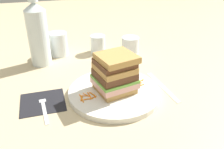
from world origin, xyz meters
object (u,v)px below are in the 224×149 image
at_px(main_plate, 114,92).
at_px(empty_tumbler_0, 98,44).
at_px(sandwich, 115,73).
at_px(juice_glass, 130,51).
at_px(napkin_dark, 43,102).
at_px(fork, 43,105).
at_px(water_bottle, 38,33).
at_px(knife, 163,87).
at_px(empty_tumbler_1, 59,44).

distance_m(main_plate, empty_tumbler_0, 0.35).
xyz_separation_m(sandwich, juice_glass, (0.13, 0.22, -0.03)).
height_order(napkin_dark, fork, fork).
bearing_deg(water_bottle, juice_glass, -11.64).
xyz_separation_m(knife, empty_tumbler_1, (-0.31, 0.37, 0.05)).
xyz_separation_m(napkin_dark, fork, (0.00, -0.02, 0.00)).
bearing_deg(fork, water_bottle, 89.69).
distance_m(napkin_dark, water_bottle, 0.31).
relative_size(juice_glass, water_bottle, 0.36).
bearing_deg(juice_glass, water_bottle, 168.36).
bearing_deg(main_plate, juice_glass, 60.26).
xyz_separation_m(sandwich, napkin_dark, (-0.22, 0.02, -0.08)).
distance_m(napkin_dark, knife, 0.39).
height_order(knife, juice_glass, juice_glass).
relative_size(napkin_dark, empty_tumbler_0, 1.74).
bearing_deg(main_plate, empty_tumbler_1, 111.61).
relative_size(fork, knife, 0.83).
bearing_deg(napkin_dark, main_plate, -3.85).
distance_m(water_bottle, empty_tumbler_0, 0.26).
bearing_deg(main_plate, fork, -178.10).
bearing_deg(empty_tumbler_1, napkin_dark, -102.53).
bearing_deg(empty_tumbler_0, fork, -124.36).
bearing_deg(empty_tumbler_1, main_plate, -68.39).
xyz_separation_m(empty_tumbler_0, empty_tumbler_1, (-0.17, 0.02, 0.01)).
bearing_deg(napkin_dark, knife, -2.52).
xyz_separation_m(main_plate, empty_tumbler_0, (0.02, 0.35, 0.03)).
height_order(juice_glass, water_bottle, water_bottle).
distance_m(water_bottle, empty_tumbler_1, 0.13).
bearing_deg(empty_tumbler_1, knife, -49.42).
xyz_separation_m(juice_glass, empty_tumbler_1, (-0.27, 0.14, 0.00)).
height_order(main_plate, knife, main_plate).
bearing_deg(empty_tumbler_0, main_plate, -93.73).
distance_m(main_plate, knife, 0.17).
height_order(knife, empty_tumbler_0, empty_tumbler_0).
height_order(main_plate, sandwich, sandwich).
xyz_separation_m(main_plate, napkin_dark, (-0.22, 0.01, -0.01)).
bearing_deg(fork, knife, 0.73).
bearing_deg(napkin_dark, empty_tumbler_0, 53.68).
xyz_separation_m(water_bottle, empty_tumbler_1, (0.07, 0.07, -0.08)).
xyz_separation_m(water_bottle, empty_tumbler_0, (0.24, 0.05, -0.09)).
xyz_separation_m(main_plate, knife, (0.17, -0.00, -0.01)).
xyz_separation_m(sandwich, fork, (-0.22, -0.01, -0.07)).
xyz_separation_m(knife, empty_tumbler_0, (-0.15, 0.35, 0.04)).
bearing_deg(water_bottle, sandwich, -53.38).
height_order(napkin_dark, empty_tumbler_0, empty_tumbler_0).
xyz_separation_m(main_plate, water_bottle, (-0.22, 0.29, 0.12)).
relative_size(fork, juice_glass, 1.63).
bearing_deg(empty_tumbler_1, empty_tumbler_0, -5.65).
xyz_separation_m(juice_glass, empty_tumbler_0, (-0.10, 0.12, -0.01)).
xyz_separation_m(main_plate, fork, (-0.22, -0.01, -0.00)).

